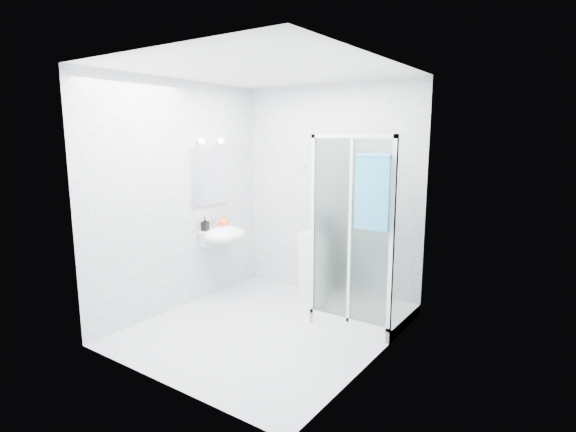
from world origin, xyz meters
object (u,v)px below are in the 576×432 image
Objects in this scene: storage_cabinet at (319,267)px; shampoo_bottle_b at (327,221)px; shower_enclosure at (357,280)px; wall_basin at (223,235)px; soap_dispenser_orange at (224,221)px; shampoo_bottle_a at (315,219)px; soap_dispenser_black at (205,224)px; hand_towel at (372,191)px.

shampoo_bottle_b reaches higher than storage_cabinet.
shower_enclosure is 2.33× the size of storage_cabinet.
shampoo_bottle_b is at bearing 151.76° from shower_enclosure.
shower_enclosure reaches higher than wall_basin.
shower_enclosure is at bearing 7.02° from soap_dispenser_orange.
shampoo_bottle_a is at bearing -174.07° from storage_cabinet.
shampoo_bottle_b is at bearing 32.56° from soap_dispenser_black.
soap_dispenser_orange is at bearing 125.59° from wall_basin.
shampoo_bottle_b is (1.10, 0.61, 0.19)m from wall_basin.
storage_cabinet is 0.58m from shampoo_bottle_a.
shampoo_bottle_a is at bearing -165.67° from shampoo_bottle_b.
storage_cabinet is (-0.64, 0.26, -0.02)m from shower_enclosure.
soap_dispenser_black is at bearing -147.44° from shampoo_bottle_b.
shower_enclosure is 1.81m from soap_dispenser_orange.
soap_dispenser_orange is at bearing -155.43° from shampoo_bottle_a.
storage_cabinet is at bearing 29.60° from wall_basin.
hand_towel is 4.25× the size of soap_dispenser_orange.
soap_dispenser_orange and soap_dispenser_black have the same top height.
shower_enclosure is at bearing -28.24° from shampoo_bottle_b.
shampoo_bottle_b is (-0.55, 0.30, 0.54)m from shower_enclosure.
soap_dispenser_black is at bearing -164.70° from shower_enclosure.
soap_dispenser_orange is (-1.73, -0.21, 0.50)m from shower_enclosure.
wall_basin is (-1.66, -0.32, 0.35)m from shower_enclosure.
soap_dispenser_black is at bearing -145.45° from shampoo_bottle_a.
storage_cabinet is 1.30m from soap_dispenser_orange.
shampoo_bottle_b is at bearing 27.45° from storage_cabinet.
shower_enclosure is 11.90× the size of soap_dispenser_orange.
soap_dispenser_black is (-1.23, -0.78, -0.04)m from shampoo_bottle_b.
shampoo_bottle_a reaches higher than wall_basin.
wall_basin is 1.93× the size of shampoo_bottle_a.
soap_dispenser_orange is (-1.04, -0.47, -0.06)m from shampoo_bottle_a.
soap_dispenser_black is (-1.78, -0.49, 0.50)m from shower_enclosure.
shower_enclosure is at bearing 10.81° from wall_basin.
shampoo_bottle_a is 1.11× the size of shampoo_bottle_b.
soap_dispenser_orange is at bearing -156.59° from shampoo_bottle_b.
shower_enclosure is 2.80× the size of hand_towel.
storage_cabinet is at bearing 0.76° from shampoo_bottle_a.
hand_towel is (1.98, -0.09, 0.69)m from wall_basin.
shampoo_bottle_a is at bearing 30.96° from wall_basin.
wall_basin is 0.20m from soap_dispenser_orange.
wall_basin is at bearing -169.19° from shower_enclosure.
shampoo_bottle_a is at bearing 24.57° from soap_dispenser_orange.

